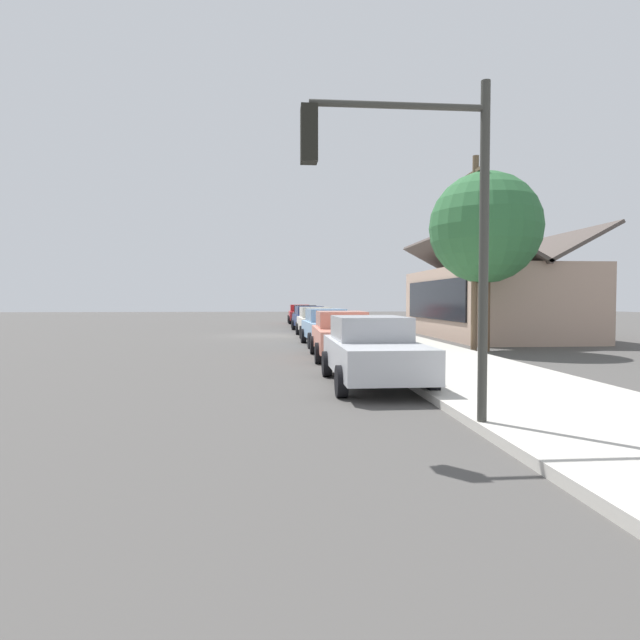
{
  "coord_description": "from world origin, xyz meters",
  "views": [
    {
      "loc": [
        29.6,
        0.49,
        1.98
      ],
      "look_at": [
        1.39,
        2.96,
        0.91
      ],
      "focal_mm": 29.55,
      "sensor_mm": 36.0,
      "label": 1
    }
  ],
  "objects_px": {
    "fire_hydrant_red": "(329,322)",
    "car_coral": "(342,334)",
    "shade_tree": "(485,228)",
    "car_ivory": "(316,321)",
    "car_navy": "(310,318)",
    "utility_pole_wooden": "(475,249)",
    "car_cherry": "(300,314)",
    "traffic_light_main": "(414,197)",
    "car_skyblue": "(327,327)",
    "car_silver": "(372,350)",
    "car_charcoal": "(305,316)"
  },
  "relations": [
    {
      "from": "car_navy",
      "to": "car_skyblue",
      "type": "height_order",
      "value": "same"
    },
    {
      "from": "car_ivory",
      "to": "car_navy",
      "type": "bearing_deg",
      "value": 178.52
    },
    {
      "from": "fire_hydrant_red",
      "to": "car_cherry",
      "type": "bearing_deg",
      "value": -170.41
    },
    {
      "from": "car_navy",
      "to": "utility_pole_wooden",
      "type": "bearing_deg",
      "value": 18.11
    },
    {
      "from": "car_coral",
      "to": "utility_pole_wooden",
      "type": "relative_size",
      "value": 0.63
    },
    {
      "from": "utility_pole_wooden",
      "to": "car_ivory",
      "type": "bearing_deg",
      "value": -148.64
    },
    {
      "from": "car_charcoal",
      "to": "car_navy",
      "type": "xyz_separation_m",
      "value": [
        5.82,
        -0.06,
        0.0
      ]
    },
    {
      "from": "car_skyblue",
      "to": "utility_pole_wooden",
      "type": "distance_m",
      "value": 7.02
    },
    {
      "from": "car_charcoal",
      "to": "traffic_light_main",
      "type": "distance_m",
      "value": 31.86
    },
    {
      "from": "utility_pole_wooden",
      "to": "fire_hydrant_red",
      "type": "height_order",
      "value": "utility_pole_wooden"
    },
    {
      "from": "shade_tree",
      "to": "utility_pole_wooden",
      "type": "bearing_deg",
      "value": -86.9
    },
    {
      "from": "car_ivory",
      "to": "shade_tree",
      "type": "xyz_separation_m",
      "value": [
        8.91,
        5.85,
        3.93
      ]
    },
    {
      "from": "car_cherry",
      "to": "traffic_light_main",
      "type": "distance_m",
      "value": 37.23
    },
    {
      "from": "traffic_light_main",
      "to": "fire_hydrant_red",
      "type": "height_order",
      "value": "traffic_light_main"
    },
    {
      "from": "shade_tree",
      "to": "car_ivory",
      "type": "bearing_deg",
      "value": -146.68
    },
    {
      "from": "car_silver",
      "to": "shade_tree",
      "type": "xyz_separation_m",
      "value": [
        -7.6,
        5.82,
        3.93
      ]
    },
    {
      "from": "car_skyblue",
      "to": "utility_pole_wooden",
      "type": "height_order",
      "value": "utility_pole_wooden"
    },
    {
      "from": "car_silver",
      "to": "fire_hydrant_red",
      "type": "distance_m",
      "value": 23.56
    },
    {
      "from": "car_navy",
      "to": "car_silver",
      "type": "xyz_separation_m",
      "value": [
        21.39,
        0.03,
        0.0
      ]
    },
    {
      "from": "car_charcoal",
      "to": "car_ivory",
      "type": "relative_size",
      "value": 0.94
    },
    {
      "from": "car_navy",
      "to": "utility_pole_wooden",
      "type": "height_order",
      "value": "utility_pole_wooden"
    },
    {
      "from": "traffic_light_main",
      "to": "car_charcoal",
      "type": "bearing_deg",
      "value": 179.49
    },
    {
      "from": "fire_hydrant_red",
      "to": "car_coral",
      "type": "bearing_deg",
      "value": -4.45
    },
    {
      "from": "car_skyblue",
      "to": "car_navy",
      "type": "bearing_deg",
      "value": 177.45
    },
    {
      "from": "car_cherry",
      "to": "car_skyblue",
      "type": "relative_size",
      "value": 0.91
    },
    {
      "from": "traffic_light_main",
      "to": "car_cherry",
      "type": "bearing_deg",
      "value": 179.81
    },
    {
      "from": "car_navy",
      "to": "car_silver",
      "type": "bearing_deg",
      "value": -3.31
    },
    {
      "from": "car_charcoal",
      "to": "car_cherry",
      "type": "bearing_deg",
      "value": -175.4
    },
    {
      "from": "fire_hydrant_red",
      "to": "shade_tree",
      "type": "bearing_deg",
      "value": 15.49
    },
    {
      "from": "car_cherry",
      "to": "car_skyblue",
      "type": "distance_m",
      "value": 21.81
    },
    {
      "from": "car_ivory",
      "to": "car_silver",
      "type": "distance_m",
      "value": 16.5
    },
    {
      "from": "car_skyblue",
      "to": "car_silver",
      "type": "relative_size",
      "value": 1.0
    },
    {
      "from": "car_silver",
      "to": "car_ivory",
      "type": "bearing_deg",
      "value": -179.96
    },
    {
      "from": "car_coral",
      "to": "utility_pole_wooden",
      "type": "xyz_separation_m",
      "value": [
        -1.91,
        5.39,
        3.11
      ]
    },
    {
      "from": "shade_tree",
      "to": "traffic_light_main",
      "type": "bearing_deg",
      "value": -26.58
    },
    {
      "from": "car_navy",
      "to": "shade_tree",
      "type": "xyz_separation_m",
      "value": [
        13.79,
        5.85,
        3.93
      ]
    },
    {
      "from": "car_charcoal",
      "to": "fire_hydrant_red",
      "type": "xyz_separation_m",
      "value": [
        3.69,
        1.38,
        -0.32
      ]
    },
    {
      "from": "car_cherry",
      "to": "car_silver",
      "type": "height_order",
      "value": "same"
    },
    {
      "from": "car_navy",
      "to": "car_coral",
      "type": "bearing_deg",
      "value": -3.2
    },
    {
      "from": "car_ivory",
      "to": "utility_pole_wooden",
      "type": "distance_m",
      "value": 10.91
    },
    {
      "from": "car_charcoal",
      "to": "car_navy",
      "type": "distance_m",
      "value": 5.82
    },
    {
      "from": "car_skyblue",
      "to": "shade_tree",
      "type": "relative_size",
      "value": 0.69
    },
    {
      "from": "car_navy",
      "to": "utility_pole_wooden",
      "type": "distance_m",
      "value": 15.17
    },
    {
      "from": "car_skyblue",
      "to": "car_silver",
      "type": "xyz_separation_m",
      "value": [
        10.78,
        -0.0,
        0.0
      ]
    },
    {
      "from": "car_cherry",
      "to": "traffic_light_main",
      "type": "height_order",
      "value": "traffic_light_main"
    },
    {
      "from": "car_navy",
      "to": "car_silver",
      "type": "height_order",
      "value": "same"
    },
    {
      "from": "car_cherry",
      "to": "car_ivory",
      "type": "distance_m",
      "value": 16.09
    },
    {
      "from": "traffic_light_main",
      "to": "car_coral",
      "type": "bearing_deg",
      "value": 178.48
    },
    {
      "from": "car_navy",
      "to": "car_ivory",
      "type": "xyz_separation_m",
      "value": [
        4.88,
        -0.0,
        0.0
      ]
    },
    {
      "from": "car_navy",
      "to": "car_skyblue",
      "type": "distance_m",
      "value": 10.6
    }
  ]
}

